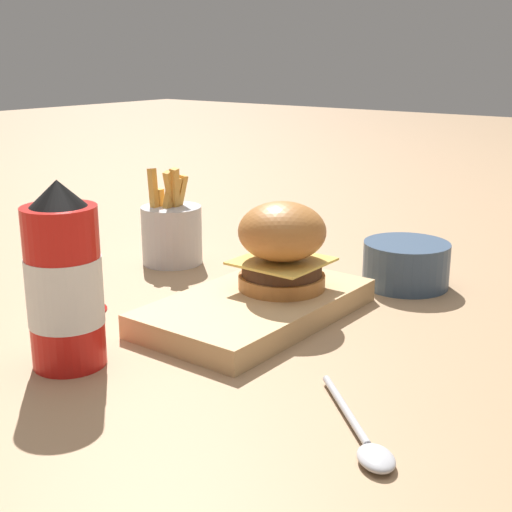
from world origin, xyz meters
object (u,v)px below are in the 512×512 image
at_px(burger, 282,245).
at_px(spoon, 366,442).
at_px(serving_board, 256,307).
at_px(fries_basket, 172,232).
at_px(ketchup_bottle, 64,283).
at_px(side_bowl, 406,263).

bearing_deg(burger, spoon, 47.31).
distance_m(serving_board, burger, 0.08).
xyz_separation_m(fries_basket, spoon, (0.29, 0.49, -0.04)).
xyz_separation_m(ketchup_bottle, spoon, (-0.04, 0.32, -0.08)).
relative_size(serving_board, side_bowl, 2.46).
distance_m(serving_board, spoon, 0.31).
bearing_deg(fries_basket, serving_board, 65.64).
height_order(burger, spoon, burger).
bearing_deg(fries_basket, burger, 75.07).
height_order(serving_board, burger, burger).
distance_m(fries_basket, spoon, 0.57).
distance_m(serving_board, side_bowl, 0.24).
distance_m(burger, fries_basket, 0.26).
height_order(ketchup_bottle, side_bowl, ketchup_bottle).
bearing_deg(spoon, ketchup_bottle, -130.42).
distance_m(burger, spoon, 0.34).
bearing_deg(serving_board, spoon, 54.15).
xyz_separation_m(serving_board, side_bowl, (-0.22, 0.09, 0.02)).
relative_size(serving_board, spoon, 2.17).
xyz_separation_m(side_bowl, spoon, (0.40, 0.16, -0.03)).
relative_size(serving_board, burger, 2.66).
xyz_separation_m(burger, spoon, (0.22, 0.24, -0.08)).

